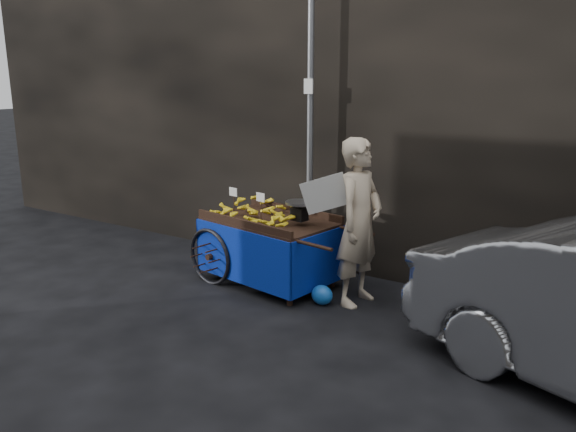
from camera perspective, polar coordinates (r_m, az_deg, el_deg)
The scene contains 6 objects.
ground at distance 6.61m, azimuth -5.97°, elevation -8.45°, with size 80.00×80.00×0.00m, color black.
building_wall at distance 8.12m, azimuth 7.70°, elevation 13.76°, with size 13.50×2.00×5.00m.
street_pole at distance 7.03m, azimuth 2.27°, elevation 9.83°, with size 0.12×0.10×4.00m.
banana_cart at distance 6.93m, azimuth -2.15°, elevation -0.97°, with size 2.30×1.32×1.18m.
vendor at distance 6.27m, azimuth 7.24°, elevation -0.65°, with size 0.86×0.73×1.88m.
plastic_bag at distance 6.41m, azimuth 3.48°, elevation -8.02°, with size 0.25×0.20×0.23m, color blue.
Camera 1 is at (3.85, -4.74, 2.51)m, focal length 35.00 mm.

